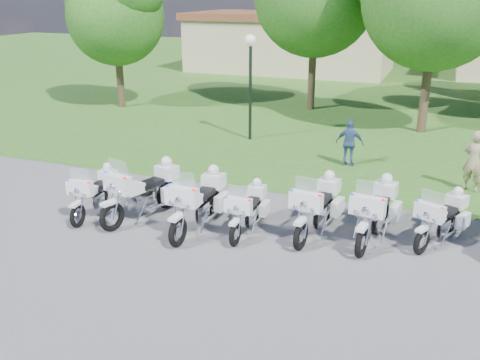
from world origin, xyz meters
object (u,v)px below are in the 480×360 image
(motorcycle_0, at_px, (96,192))
(motorcycle_5, at_px, (376,211))
(lamp_post, at_px, (250,61))
(motorcycle_1, at_px, (145,190))
(motorcycle_3, at_px, (248,208))
(motorcycle_4, at_px, (318,206))
(motorcycle_2, at_px, (199,201))
(bystander_c, at_px, (350,143))
(bystander_a, at_px, (474,161))
(motorcycle_6, at_px, (442,218))

(motorcycle_0, relative_size, motorcycle_5, 0.85)
(motorcycle_5, relative_size, lamp_post, 0.63)
(motorcycle_1, distance_m, motorcycle_3, 2.81)
(motorcycle_4, height_order, lamp_post, lamp_post)
(motorcycle_0, distance_m, motorcycle_5, 7.17)
(motorcycle_2, bearing_deg, motorcycle_4, -161.21)
(lamp_post, bearing_deg, motorcycle_4, -59.48)
(motorcycle_3, distance_m, bystander_c, 6.23)
(lamp_post, bearing_deg, motorcycle_5, -51.86)
(lamp_post, distance_m, bystander_a, 8.91)
(bystander_c, bearing_deg, bystander_a, 166.21)
(motorcycle_2, distance_m, motorcycle_5, 4.24)
(bystander_a, bearing_deg, motorcycle_0, 51.61)
(bystander_a, bearing_deg, motorcycle_3, 65.46)
(motorcycle_4, height_order, motorcycle_6, motorcycle_4)
(bystander_a, bearing_deg, motorcycle_2, 61.27)
(lamp_post, bearing_deg, motorcycle_1, -89.48)
(motorcycle_2, height_order, bystander_c, motorcycle_2)
(motorcycle_0, distance_m, motorcycle_3, 4.15)
(bystander_a, bearing_deg, motorcycle_5, 84.35)
(motorcycle_0, relative_size, motorcycle_2, 0.84)
(motorcycle_4, bearing_deg, bystander_a, -121.30)
(motorcycle_0, height_order, bystander_c, bystander_c)
(motorcycle_3, relative_size, motorcycle_4, 0.85)
(bystander_a, bearing_deg, motorcycle_6, 100.77)
(motorcycle_4, bearing_deg, lamp_post, -52.10)
(motorcycle_4, distance_m, motorcycle_6, 2.89)
(motorcycle_0, bearing_deg, bystander_c, -135.15)
(motorcycle_1, bearing_deg, lamp_post, -72.57)
(motorcycle_2, xyz_separation_m, bystander_a, (6.36, 5.28, 0.18))
(motorcycle_6, distance_m, bystander_a, 4.03)
(motorcycle_2, height_order, motorcycle_4, motorcycle_2)
(motorcycle_1, relative_size, lamp_post, 0.63)
(bystander_c, bearing_deg, lamp_post, -23.29)
(motorcycle_5, bearing_deg, motorcycle_6, -157.48)
(motorcycle_0, distance_m, bystander_a, 10.77)
(motorcycle_1, relative_size, bystander_c, 1.62)
(lamp_post, bearing_deg, bystander_a, -21.06)
(motorcycle_2, xyz_separation_m, bystander_c, (2.57, 6.36, 0.06))
(motorcycle_0, bearing_deg, lamp_post, -103.05)
(motorcycle_1, xyz_separation_m, motorcycle_4, (4.40, 0.64, -0.04))
(motorcycle_0, xyz_separation_m, motorcycle_1, (1.33, 0.26, 0.13))
(motorcycle_1, xyz_separation_m, bystander_c, (4.19, 6.21, 0.05))
(motorcycle_2, xyz_separation_m, motorcycle_5, (4.14, 0.95, -0.01))
(motorcycle_2, height_order, lamp_post, lamp_post)
(motorcycle_6, bearing_deg, lamp_post, -19.00)
(motorcycle_6, relative_size, bystander_a, 1.11)
(bystander_c, bearing_deg, motorcycle_1, 58.04)
(motorcycle_2, bearing_deg, motorcycle_5, -164.25)
(motorcycle_0, height_order, bystander_a, bystander_a)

